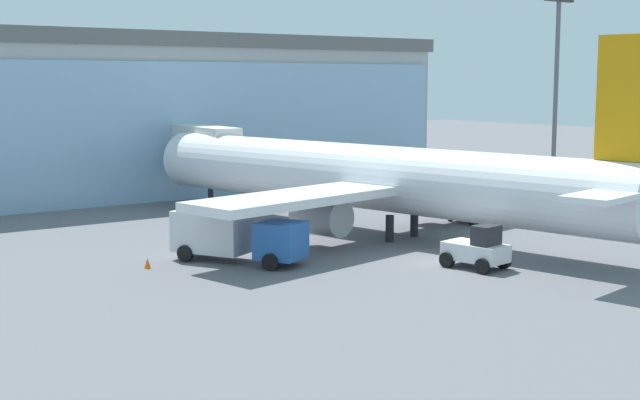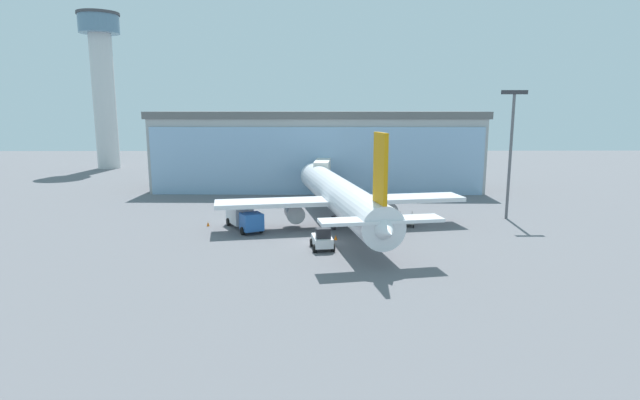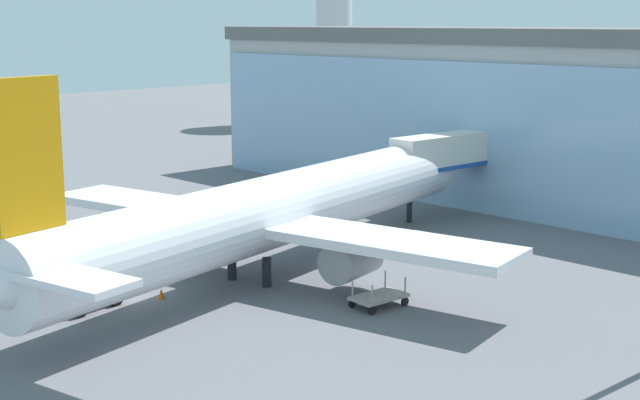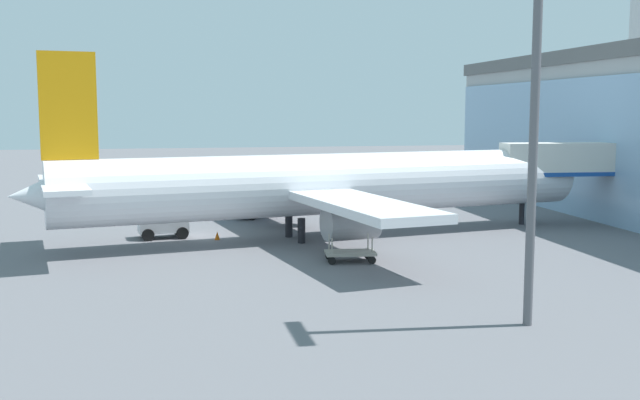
% 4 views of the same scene
% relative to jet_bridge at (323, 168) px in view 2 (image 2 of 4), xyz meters
% --- Properties ---
extents(ground, '(240.00, 240.00, 0.00)m').
position_rel_jet_bridge_xyz_m(ground, '(-0.87, -28.37, -4.71)').
color(ground, slate).
extents(terminal_building, '(56.81, 16.07, 13.47)m').
position_rel_jet_bridge_xyz_m(terminal_building, '(-0.87, 9.55, 2.02)').
color(terminal_building, '#A5A5A5').
rests_on(terminal_building, ground).
extents(jet_bridge, '(3.11, 11.42, 6.11)m').
position_rel_jet_bridge_xyz_m(jet_bridge, '(0.00, 0.00, 0.00)').
color(jet_bridge, silver).
rests_on(jet_bridge, ground).
extents(control_tower, '(9.39, 9.39, 35.60)m').
position_rel_jet_bridge_xyz_m(control_tower, '(-50.64, 41.08, 16.49)').
color(control_tower, silver).
rests_on(control_tower, ground).
extents(apron_light_mast, '(3.20, 0.40, 16.15)m').
position_rel_jet_bridge_xyz_m(apron_light_mast, '(23.29, -16.09, 5.05)').
color(apron_light_mast, '#59595E').
rests_on(apron_light_mast, ground).
extents(airplane, '(29.79, 39.98, 11.84)m').
position_rel_jet_bridge_xyz_m(airplane, '(1.66, -19.47, -1.14)').
color(airplane, silver).
rests_on(airplane, ground).
extents(catering_truck, '(5.28, 7.50, 2.65)m').
position_rel_jet_bridge_xyz_m(catering_truck, '(-9.72, -21.34, -3.24)').
color(catering_truck, '#2659A5').
rests_on(catering_truck, ground).
extents(baggage_cart, '(1.91, 2.96, 1.50)m').
position_rel_jet_bridge_xyz_m(baggage_cart, '(9.75, -19.90, -4.21)').
color(baggage_cart, '#9E998C').
rests_on(baggage_cart, ground).
extents(pushback_tug, '(2.54, 3.41, 2.30)m').
position_rel_jet_bridge_xyz_m(pushback_tug, '(-0.58, -30.27, -3.74)').
color(pushback_tug, silver).
rests_on(pushback_tug, ground).
extents(safety_cone_nose, '(0.36, 0.36, 0.55)m').
position_rel_jet_bridge_xyz_m(safety_cone_nose, '(0.91, -26.68, -4.44)').
color(safety_cone_nose, orange).
rests_on(safety_cone_nose, ground).
extents(safety_cone_wingtip, '(0.36, 0.36, 0.55)m').
position_rel_jet_bridge_xyz_m(safety_cone_wingtip, '(-14.16, -20.06, -4.44)').
color(safety_cone_wingtip, orange).
rests_on(safety_cone_wingtip, ground).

